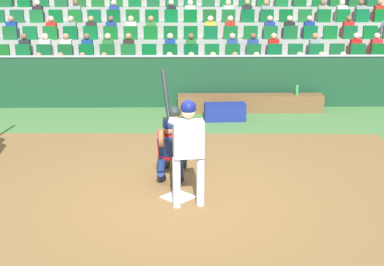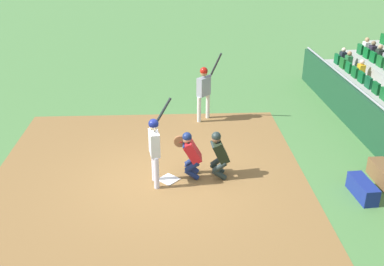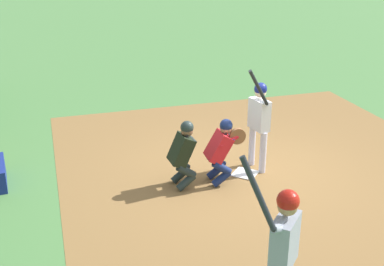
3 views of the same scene
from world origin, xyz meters
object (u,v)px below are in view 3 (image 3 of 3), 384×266
home_plate_marker (245,173)px  catcher_crouching (222,148)px  batter_at_plate (259,117)px  on_deck_batter (283,245)px  home_plate_umpire (183,151)px

home_plate_marker → catcher_crouching: 0.90m
batter_at_plate → on_deck_batter: bearing=-21.8°
home_plate_marker → on_deck_batter: bearing=-18.4°
catcher_crouching → home_plate_umpire: 0.72m
catcher_crouching → batter_at_plate: bearing=109.4°
batter_at_plate → catcher_crouching: bearing=-70.6°
batter_at_plate → home_plate_umpire: 1.66m
home_plate_marker → home_plate_umpire: 1.45m
home_plate_marker → on_deck_batter: (3.79, -1.26, 1.12)m
home_plate_marker → catcher_crouching: bearing=-75.2°
home_plate_umpire → on_deck_batter: 3.74m
home_plate_marker → home_plate_umpire: home_plate_umpire is taller
catcher_crouching → home_plate_umpire: bearing=-96.0°
batter_at_plate → home_plate_umpire: size_ratio=1.67×
batter_at_plate → on_deck_batter: (3.95, -1.58, 0.03)m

